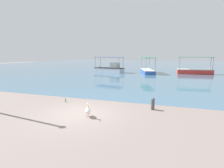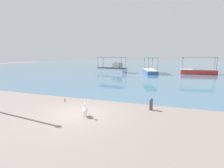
{
  "view_description": "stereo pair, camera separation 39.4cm",
  "coord_description": "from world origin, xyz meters",
  "px_view_note": "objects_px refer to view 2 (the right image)",
  "views": [
    {
      "loc": [
        4.61,
        -8.33,
        3.23
      ],
      "look_at": [
        0.09,
        5.42,
        0.8
      ],
      "focal_mm": 28.0,
      "sensor_mm": 36.0,
      "label": 1
    },
    {
      "loc": [
        4.99,
        -8.2,
        3.23
      ],
      "look_at": [
        0.09,
        5.42,
        0.8
      ],
      "focal_mm": 28.0,
      "sensor_mm": 36.0,
      "label": 2
    }
  ],
  "objects_px": {
    "pelican": "(85,110)",
    "mooring_bollard": "(151,104)",
    "glass_bottle": "(65,100)",
    "fishing_boat_outer": "(113,69)",
    "fishing_boat_near_left": "(150,70)",
    "fishing_boat_far_right": "(198,71)"
  },
  "relations": [
    {
      "from": "fishing_boat_outer",
      "to": "mooring_bollard",
      "type": "distance_m",
      "value": 22.87
    },
    {
      "from": "fishing_boat_outer",
      "to": "mooring_bollard",
      "type": "xyz_separation_m",
      "value": [
        9.77,
        -20.67,
        -0.3
      ]
    },
    {
      "from": "fishing_boat_outer",
      "to": "pelican",
      "type": "height_order",
      "value": "fishing_boat_outer"
    },
    {
      "from": "glass_bottle",
      "to": "fishing_boat_near_left",
      "type": "bearing_deg",
      "value": 81.93
    },
    {
      "from": "fishing_boat_near_left",
      "to": "pelican",
      "type": "height_order",
      "value": "fishing_boat_near_left"
    },
    {
      "from": "fishing_boat_outer",
      "to": "glass_bottle",
      "type": "xyz_separation_m",
      "value": [
        3.88,
        -20.8,
        -0.58
      ]
    },
    {
      "from": "glass_bottle",
      "to": "fishing_boat_far_right",
      "type": "bearing_deg",
      "value": 64.3
    },
    {
      "from": "fishing_boat_far_right",
      "to": "pelican",
      "type": "height_order",
      "value": "fishing_boat_far_right"
    },
    {
      "from": "pelican",
      "to": "glass_bottle",
      "type": "bearing_deg",
      "value": 141.78
    },
    {
      "from": "fishing_boat_outer",
      "to": "fishing_boat_near_left",
      "type": "height_order",
      "value": "fishing_boat_outer"
    },
    {
      "from": "fishing_boat_near_left",
      "to": "mooring_bollard",
      "type": "bearing_deg",
      "value": -82.35
    },
    {
      "from": "glass_bottle",
      "to": "fishing_boat_outer",
      "type": "bearing_deg",
      "value": 100.55
    },
    {
      "from": "pelican",
      "to": "glass_bottle",
      "type": "relative_size",
      "value": 2.96
    },
    {
      "from": "mooring_bollard",
      "to": "glass_bottle",
      "type": "relative_size",
      "value": 2.7
    },
    {
      "from": "fishing_boat_outer",
      "to": "pelican",
      "type": "relative_size",
      "value": 7.36
    },
    {
      "from": "fishing_boat_outer",
      "to": "glass_bottle",
      "type": "height_order",
      "value": "fishing_boat_outer"
    },
    {
      "from": "pelican",
      "to": "mooring_bollard",
      "type": "xyz_separation_m",
      "value": [
        3.12,
        2.32,
        0.01
      ]
    },
    {
      "from": "pelican",
      "to": "glass_bottle",
      "type": "xyz_separation_m",
      "value": [
        -2.78,
        2.19,
        -0.27
      ]
    },
    {
      "from": "fishing_boat_far_right",
      "to": "fishing_boat_near_left",
      "type": "xyz_separation_m",
      "value": [
        -7.81,
        -1.13,
        -0.06
      ]
    },
    {
      "from": "fishing_boat_outer",
      "to": "pelican",
      "type": "bearing_deg",
      "value": -73.85
    },
    {
      "from": "pelican",
      "to": "glass_bottle",
      "type": "height_order",
      "value": "pelican"
    },
    {
      "from": "fishing_boat_outer",
      "to": "mooring_bollard",
      "type": "relative_size",
      "value": 8.08
    }
  ]
}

